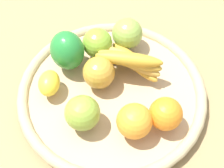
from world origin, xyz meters
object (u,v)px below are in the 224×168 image
at_px(bell_pepper, 67,50).
at_px(apple_1, 82,113).
at_px(banana_bunch, 131,61).
at_px(orange_0, 134,121).
at_px(orange_1, 166,114).
at_px(apple_2, 97,43).
at_px(apple_0, 127,34).
at_px(lemon_0, 49,83).
at_px(apple_3, 99,72).

bearing_deg(bell_pepper, apple_1, -14.54).
bearing_deg(banana_bunch, bell_pepper, -5.84).
relative_size(orange_0, orange_1, 1.05).
relative_size(orange_0, banana_bunch, 0.47).
bearing_deg(apple_2, banana_bunch, 147.04).
bearing_deg(banana_bunch, apple_1, 55.46).
bearing_deg(banana_bunch, orange_1, 118.14).
relative_size(banana_bunch, orange_1, 2.22).
xyz_separation_m(apple_0, lemon_0, (0.18, 0.15, -0.01)).
height_order(apple_1, lemon_0, apple_1).
distance_m(banana_bunch, orange_1, 0.16).
height_order(lemon_0, apple_2, apple_2).
distance_m(banana_bunch, apple_0, 0.09).
relative_size(apple_1, apple_0, 1.00).
xyz_separation_m(apple_0, apple_2, (0.07, 0.03, -0.00)).
xyz_separation_m(apple_1, banana_bunch, (-0.10, -0.15, -0.00)).
distance_m(orange_1, apple_2, 0.25).
relative_size(apple_1, orange_1, 1.06).
height_order(apple_3, apple_1, apple_1).
bearing_deg(lemon_0, orange_0, 153.12).
xyz_separation_m(bell_pepper, apple_2, (-0.07, -0.04, -0.01)).
bearing_deg(orange_0, lemon_0, -26.88).
height_order(orange_1, lemon_0, orange_1).
bearing_deg(bell_pepper, apple_3, 24.05).
xyz_separation_m(banana_bunch, bell_pepper, (0.15, -0.02, 0.01)).
height_order(apple_3, bell_pepper, bell_pepper).
relative_size(apple_3, lemon_0, 1.14).
relative_size(orange_0, bell_pepper, 0.77).
distance_m(apple_1, orange_1, 0.18).
xyz_separation_m(orange_1, bell_pepper, (0.23, -0.16, 0.01)).
height_order(lemon_0, bell_pepper, bell_pepper).
height_order(orange_1, apple_0, apple_0).
distance_m(apple_0, apple_2, 0.08).
xyz_separation_m(banana_bunch, lemon_0, (0.19, 0.06, -0.01)).
distance_m(apple_3, apple_1, 0.11).
bearing_deg(apple_0, bell_pepper, 26.79).
bearing_deg(apple_0, banana_bunch, 96.60).
bearing_deg(apple_3, lemon_0, 12.63).
height_order(orange_0, apple_2, orange_0).
xyz_separation_m(apple_3, lemon_0, (0.11, 0.03, -0.01)).
distance_m(orange_0, orange_1, 0.07).
distance_m(orange_0, bell_pepper, 0.24).
bearing_deg(apple_1, orange_1, -177.81).
relative_size(banana_bunch, bell_pepper, 1.62).
relative_size(apple_1, orange_0, 1.01).
bearing_deg(apple_3, orange_0, 123.49).
height_order(orange_1, bell_pepper, bell_pepper).
bearing_deg(apple_1, apple_0, -111.28).
distance_m(apple_3, apple_2, 0.09).
xyz_separation_m(apple_3, apple_2, (0.01, -0.09, -0.00)).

